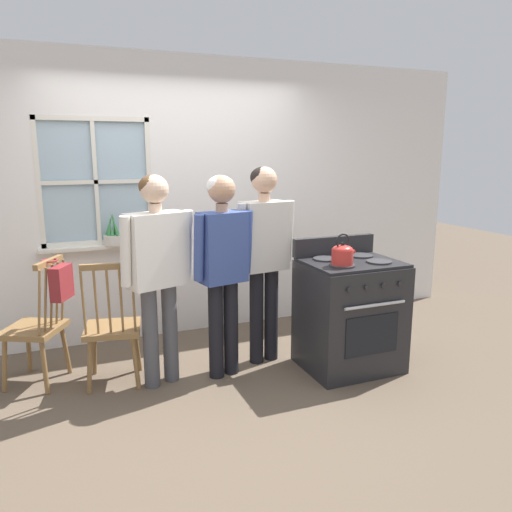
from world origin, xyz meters
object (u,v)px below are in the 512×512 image
object	(u,v)px
chair_by_window	(36,329)
handbag	(61,282)
chair_near_wall	(112,329)
person_adult_right	(264,245)
potted_plant	(113,235)
person_teen_center	(223,257)
person_elderly_left	(157,259)
stove	(350,313)
kettle	(342,254)

from	to	relation	value
chair_by_window	handbag	xyz separation A→B (m)	(0.21, -0.11, 0.39)
chair_near_wall	person_adult_right	size ratio (longest dim) A/B	0.60
potted_plant	handbag	size ratio (longest dim) A/B	1.02
person_teen_center	potted_plant	bearing A→B (deg)	112.35
person_elderly_left	potted_plant	size ratio (longest dim) A/B	5.22
stove	handbag	size ratio (longest dim) A/B	3.53
handbag	person_elderly_left	bearing A→B (deg)	-21.05
person_adult_right	handbag	distance (m)	1.63
person_teen_center	stove	distance (m)	1.18
person_teen_center	kettle	xyz separation A→B (m)	(0.86, -0.38, 0.03)
chair_by_window	person_adult_right	bearing A→B (deg)	109.28
person_elderly_left	kettle	distance (m)	1.43
person_adult_right	kettle	world-z (taller)	person_adult_right
person_adult_right	chair_by_window	bearing A→B (deg)	163.97
person_adult_right	stove	bearing A→B (deg)	-39.71
person_elderly_left	person_teen_center	distance (m)	0.51
person_adult_right	person_elderly_left	bearing A→B (deg)	178.76
chair_by_window	handbag	world-z (taller)	same
chair_near_wall	potted_plant	xyz separation A→B (m)	(0.13, 0.88, 0.60)
person_elderly_left	person_adult_right	size ratio (longest dim) A/B	0.97
chair_near_wall	chair_by_window	bearing A→B (deg)	-11.96
chair_by_window	handbag	size ratio (longest dim) A/B	3.29
potted_plant	kettle	bearing A→B (deg)	-42.36
chair_by_window	person_teen_center	bearing A→B (deg)	101.28
stove	kettle	world-z (taller)	kettle
person_teen_center	stove	world-z (taller)	person_teen_center
kettle	chair_near_wall	bearing A→B (deg)	161.83
chair_near_wall	person_teen_center	bearing A→B (deg)	178.79
stove	person_elderly_left	bearing A→B (deg)	169.38
stove	potted_plant	xyz separation A→B (m)	(-1.75, 1.31, 0.57)
chair_near_wall	potted_plant	bearing A→B (deg)	-87.70
chair_near_wall	kettle	distance (m)	1.89
person_elderly_left	potted_plant	xyz separation A→B (m)	(-0.21, 1.02, 0.04)
person_elderly_left	potted_plant	world-z (taller)	person_elderly_left
chair_by_window	person_elderly_left	world-z (taller)	person_elderly_left
potted_plant	person_adult_right	bearing A→B (deg)	-38.98
chair_near_wall	kettle	xyz separation A→B (m)	(1.71, -0.56, 0.57)
chair_by_window	person_adult_right	world-z (taller)	person_adult_right
person_elderly_left	person_teen_center	world-z (taller)	person_elderly_left
chair_near_wall	person_adult_right	xyz separation A→B (m)	(1.27, -0.04, 0.58)
potted_plant	handbag	xyz separation A→B (m)	(-0.48, -0.75, -0.21)
chair_by_window	person_adult_right	size ratio (longest dim) A/B	0.60
chair_near_wall	person_elderly_left	size ratio (longest dim) A/B	0.61
person_elderly_left	handbag	xyz separation A→B (m)	(-0.69, 0.27, -0.17)
chair_by_window	potted_plant	world-z (taller)	potted_plant
kettle	handbag	distance (m)	2.17
chair_near_wall	person_elderly_left	xyz separation A→B (m)	(0.35, -0.14, 0.56)
potted_plant	person_elderly_left	bearing A→B (deg)	-78.26
person_teen_center	potted_plant	world-z (taller)	person_teen_center
chair_by_window	chair_near_wall	world-z (taller)	same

